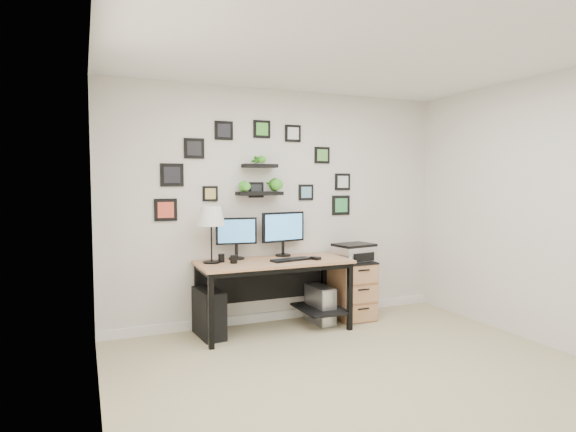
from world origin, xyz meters
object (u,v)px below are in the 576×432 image
printer (354,252)px  pc_tower_grey (320,305)px  table_lamp (211,217)px  monitor_left (236,235)px  monitor_right (283,230)px  file_cabinet (351,289)px  desk (276,271)px  pc_tower_black (209,313)px  mug (234,259)px

printer → pc_tower_grey: bearing=-175.6°
table_lamp → printer: bearing=-0.7°
monitor_left → monitor_right: monitor_right is taller
monitor_left → pc_tower_grey: monitor_left is taller
table_lamp → file_cabinet: bearing=-0.4°
monitor_right → table_lamp: (-0.85, -0.13, 0.17)m
desk → pc_tower_black: 0.81m
file_cabinet → desk: bearing=-176.6°
monitor_right → table_lamp: bearing=-171.0°
pc_tower_black → printer: size_ratio=1.02×
monitor_right → printer: monitor_right is taller
monitor_left → pc_tower_black: monitor_left is taller
pc_tower_grey → file_cabinet: 0.44m
monitor_left → mug: bearing=-113.4°
pc_tower_grey → pc_tower_black: bearing=178.8°
file_cabinet → printer: bearing=-16.5°
mug → pc_tower_black: mug is taller
table_lamp → file_cabinet: size_ratio=0.87×
monitor_right → mug: monitor_right is taller
file_cabinet → printer: 0.43m
table_lamp → mug: (0.20, -0.11, -0.43)m
mug → printer: bearing=3.5°
mug → file_cabinet: 1.51m
pc_tower_black → table_lamp: bearing=28.8°
desk → table_lamp: 0.90m
printer → monitor_left: bearing=174.1°
desk → monitor_left: 0.57m
desk → printer: (0.99, 0.05, 0.14)m
monitor_right → file_cabinet: size_ratio=0.79×
monitor_right → file_cabinet: monitor_right is taller
pc_tower_black → file_cabinet: 1.68m
monitor_right → monitor_left: bearing=-178.8°
pc_tower_grey → printer: (0.45, 0.03, 0.56)m
pc_tower_grey → printer: bearing=4.4°
monitor_left → mug: (-0.10, -0.23, -0.22)m
monitor_right → file_cabinet: bearing=-10.3°
mug → file_cabinet: size_ratio=0.12×
mug → file_cabinet: bearing=3.9°
monitor_left → file_cabinet: bearing=-5.7°
desk → mug: mug is taller
pc_tower_black → pc_tower_grey: size_ratio=1.14×
mug → pc_tower_black: 0.61m
desk → pc_tower_black: desk is taller
desk → file_cabinet: desk is taller
desk → mug: size_ratio=19.64×
desk → printer: 1.01m
desk → monitor_right: bearing=49.4°
desk → pc_tower_black: bearing=176.6°
pc_tower_grey → monitor_left: bearing=169.1°
printer → monitor_right: bearing=169.4°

